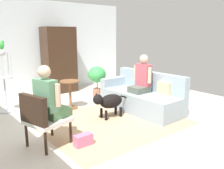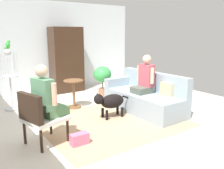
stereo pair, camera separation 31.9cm
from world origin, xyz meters
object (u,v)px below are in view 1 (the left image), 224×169
object	(u,v)px
person_on_armchair	(49,98)
round_end_table	(70,92)
armoire_cabinet	(59,60)
armchair	(42,117)
potted_plant	(97,76)
handbag	(83,140)
parrot	(2,45)
bird_cage_stand	(5,83)
couch	(142,97)
dog	(109,101)
person_on_couch	(142,77)

from	to	relation	value
person_on_armchair	round_end_table	world-z (taller)	person_on_armchair
round_end_table	armoire_cabinet	distance (m)	1.86
armchair	potted_plant	world-z (taller)	armchair
armoire_cabinet	handbag	bearing A→B (deg)	-111.20
potted_plant	armoire_cabinet	world-z (taller)	armoire_cabinet
round_end_table	handbag	bearing A→B (deg)	-113.16
parrot	armoire_cabinet	size ratio (longest dim) A/B	0.10
bird_cage_stand	armoire_cabinet	bearing A→B (deg)	27.88
couch	parrot	xyz separation A→B (m)	(-2.49, 1.82, 1.20)
potted_plant	person_on_armchair	bearing A→B (deg)	-139.31
dog	parrot	world-z (taller)	parrot
person_on_couch	round_end_table	bearing A→B (deg)	136.80
bird_cage_stand	round_end_table	bearing A→B (deg)	-29.14
person_on_couch	armchair	bearing A→B (deg)	-172.08
parrot	armoire_cabinet	distance (m)	2.12
round_end_table	parrot	world-z (taller)	parrot
armchair	parrot	distance (m)	2.41
dog	parrot	size ratio (longest dim) A/B	4.46
parrot	handbag	world-z (taller)	parrot
round_end_table	handbag	distance (m)	2.02
round_end_table	dog	xyz separation A→B (m)	(0.33, -1.08, -0.03)
round_end_table	potted_plant	distance (m)	1.27
potted_plant	handbag	xyz separation A→B (m)	(-1.93, -2.36, -0.48)
armchair	dog	bearing A→B (deg)	14.35
round_end_table	dog	bearing A→B (deg)	-73.23
parrot	armchair	bearing A→B (deg)	-91.88
armchair	person_on_couch	world-z (taller)	person_on_couch
bird_cage_stand	potted_plant	world-z (taller)	bird_cage_stand
couch	potted_plant	size ratio (longest dim) A/B	2.34
bird_cage_stand	parrot	xyz separation A→B (m)	(0.02, 0.00, 0.83)
potted_plant	armoire_cabinet	size ratio (longest dim) A/B	0.44
armchair	bird_cage_stand	distance (m)	2.20
person_on_armchair	handbag	world-z (taller)	person_on_armchair
bird_cage_stand	handbag	xyz separation A→B (m)	(0.47, -2.54, -0.58)
armoire_cabinet	handbag	world-z (taller)	armoire_cabinet
round_end_table	handbag	size ratio (longest dim) A/B	2.28
person_on_armchair	potted_plant	xyz separation A→B (m)	(2.30, 1.98, -0.20)
person_on_armchair	dog	distance (m)	1.59
armoire_cabinet	person_on_couch	bearing A→B (deg)	-77.07
bird_cage_stand	potted_plant	bearing A→B (deg)	-4.23
round_end_table	parrot	xyz separation A→B (m)	(-1.24, 0.70, 1.12)
armoire_cabinet	handbag	xyz separation A→B (m)	(-1.36, -3.51, -0.87)
parrot	couch	bearing A→B (deg)	-36.08
couch	dog	bearing A→B (deg)	177.61
handbag	armoire_cabinet	bearing A→B (deg)	68.80
armoire_cabinet	potted_plant	bearing A→B (deg)	-63.69
armchair	person_on_armchair	size ratio (longest dim) A/B	1.03
couch	parrot	size ratio (longest dim) A/B	10.17
armchair	person_on_armchair	xyz separation A→B (m)	(0.15, 0.04, 0.26)
bird_cage_stand	handbag	world-z (taller)	bird_cage_stand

